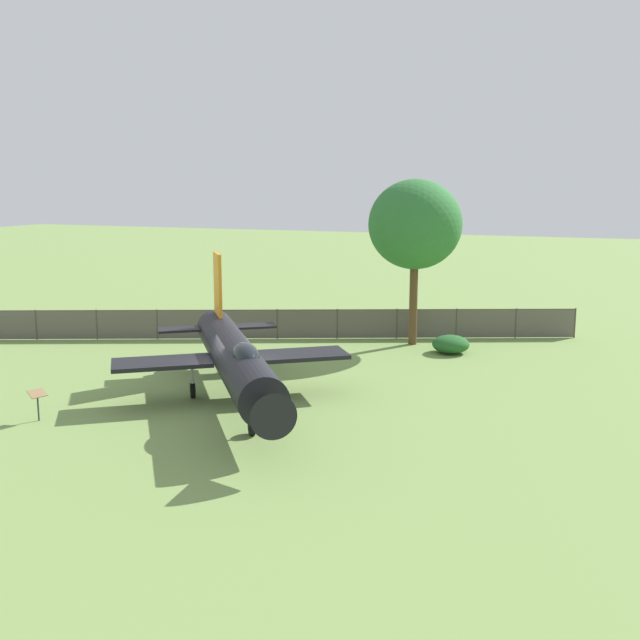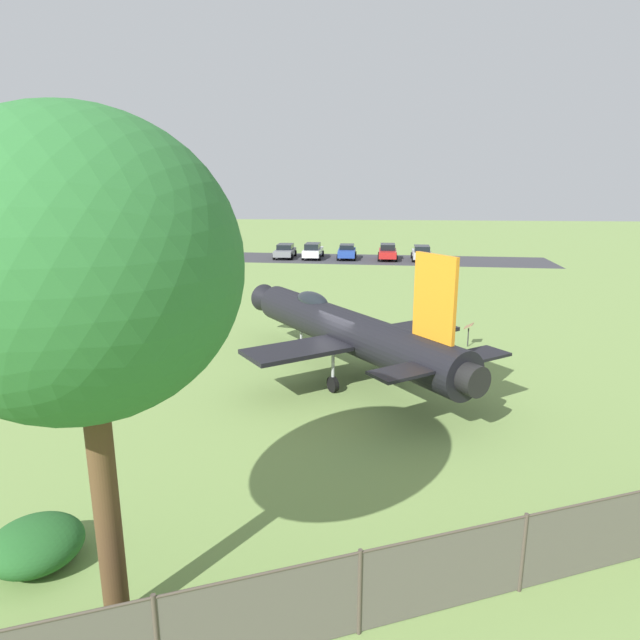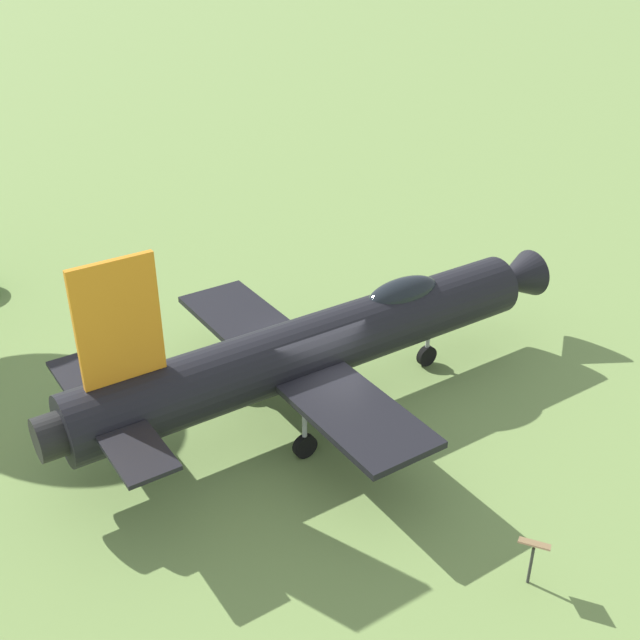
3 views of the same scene
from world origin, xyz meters
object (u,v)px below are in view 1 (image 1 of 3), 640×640
at_px(shade_tree, 415,225).
at_px(info_plaque, 37,398).
at_px(display_jet, 236,358).
at_px(shrub_near_fence, 451,344).

bearing_deg(shade_tree, info_plaque, -117.06).
bearing_deg(info_plaque, display_jet, 36.08).
distance_m(display_jet, shade_tree, 14.55).
relative_size(display_jet, shrub_near_fence, 6.88).
height_order(display_jet, shrub_near_fence, display_jet).
relative_size(display_jet, info_plaque, 11.22).
bearing_deg(info_plaque, shrub_near_fence, 55.19).
xyz_separation_m(display_jet, shade_tree, (3.27, 13.48, 4.39)).
bearing_deg(display_jet, shade_tree, 129.67).
relative_size(shade_tree, shrub_near_fence, 4.64).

